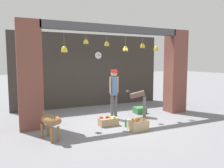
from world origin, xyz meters
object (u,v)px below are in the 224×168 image
Objects in this scene: fruit_crate_apples at (108,121)px; water_bottle at (126,123)px; produce_box_green at (140,110)px; shopkeeper at (114,90)px; dog at (50,121)px; wall_clock at (98,55)px; fruit_crate_oranges at (138,125)px; worker_stooping at (139,99)px.

fruit_crate_apples is 2.51× the size of water_bottle.
produce_box_green is (1.80, 1.02, -0.02)m from fruit_crate_apples.
produce_box_green is at bearing -164.72° from shopkeeper.
wall_clock is at bearing 125.26° from dog.
fruit_crate_apples is (-0.63, 0.79, -0.02)m from fruit_crate_oranges.
fruit_crate_apples is 1.38× the size of produce_box_green.
produce_box_green is (3.68, 1.58, -0.38)m from dog.
worker_stooping is at bearing -125.49° from produce_box_green.
dog is 4.02m from produce_box_green.
dog is at bearing -175.31° from water_bottle.
wall_clock is at bearing 74.59° from fruit_crate_apples.
fruit_crate_oranges is at bearing -51.29° from fruit_crate_apples.
fruit_crate_oranges is 4.45m from wall_clock.
fruit_crate_apples is 1.77× the size of wall_clock.
water_bottle is at bearing 85.17° from shopkeeper.
shopkeeper reaches higher than worker_stooping.
worker_stooping reaches higher than produce_box_green.
wall_clock is (0.42, 3.48, 2.20)m from water_bottle.
worker_stooping is at bearing 57.85° from fruit_crate_oranges.
fruit_crate_apples is at bearing 141.67° from worker_stooping.
dog is at bearing 174.92° from fruit_crate_oranges.
shopkeeper is at bearing 116.82° from worker_stooping.
water_bottle is 4.14m from wall_clock.
water_bottle is (-0.06, -1.00, -0.93)m from shopkeeper.
produce_box_green is 1.28× the size of wall_clock.
worker_stooping is 2.95× the size of wall_clock.
wall_clock is at bearing 83.05° from water_bottle.
produce_box_green is (1.31, 0.39, -0.93)m from shopkeeper.
produce_box_green is at bearing -4.28° from worker_stooping.
fruit_crate_oranges is at bearing -64.26° from water_bottle.
wall_clock is at bearing 44.69° from worker_stooping.
dog reaches higher than fruit_crate_oranges.
dog is 2.43× the size of produce_box_green.
fruit_crate_oranges is at bearing -123.04° from produce_box_green.
worker_stooping is 0.79m from produce_box_green.
produce_box_green is (0.33, 0.47, -0.54)m from worker_stooping.
worker_stooping is (0.98, -0.08, -0.39)m from shopkeeper.
produce_box_green is (1.17, 1.80, -0.04)m from fruit_crate_oranges.
water_bottle is at bearing 76.60° from dog.
shopkeeper is 1.21m from fruit_crate_apples.
dog is 4.92m from wall_clock.
fruit_crate_oranges is 1.01m from fruit_crate_apples.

